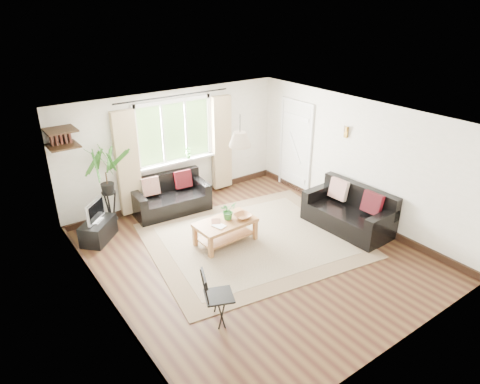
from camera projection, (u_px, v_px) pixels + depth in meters
floor at (253, 254)px, 7.45m from camera, size 5.50×5.50×0.00m
ceiling at (255, 120)px, 6.44m from camera, size 5.50×5.50×0.00m
wall_back at (175, 148)px, 8.97m from camera, size 5.00×0.02×2.40m
wall_front at (400, 273)px, 4.92m from camera, size 5.00×0.02×2.40m
wall_left at (104, 238)px, 5.62m from camera, size 0.02×5.50×2.40m
wall_right at (357, 160)px, 8.27m from camera, size 0.02×5.50×2.40m
rug at (252, 240)px, 7.87m from camera, size 4.10×3.66×0.02m
window at (174, 132)px, 8.80m from camera, size 2.50×0.16×2.16m
door at (295, 148)px, 9.59m from camera, size 0.06×0.96×2.06m
corner_shelf at (62, 138)px, 7.30m from camera, size 0.50×0.50×0.34m
pendant_lamp at (240, 136)px, 6.88m from camera, size 0.36×0.36×0.54m
wall_sconce at (345, 130)px, 8.23m from camera, size 0.12×0.12×0.28m
sofa_back at (171, 196)px, 8.79m from camera, size 1.59×0.89×0.72m
sofa_right at (348, 210)px, 8.13m from camera, size 1.70×0.91×0.78m
coffee_table at (225, 232)px, 7.71m from camera, size 1.11×0.64×0.44m
table_plant at (228, 211)px, 7.64m from camera, size 0.34×0.31×0.32m
bowl at (243, 216)px, 7.71m from camera, size 0.31×0.31×0.08m
book_a at (216, 228)px, 7.39m from camera, size 0.22×0.26×0.02m
book_b at (211, 222)px, 7.57m from camera, size 0.25×0.27×0.02m
tv_stand at (98, 231)px, 7.81m from camera, size 0.81×0.80×0.39m
tv at (95, 211)px, 7.64m from camera, size 0.53×0.52×0.43m
palm_stand at (108, 189)px, 7.99m from camera, size 0.69×0.69×1.63m
folding_chair at (219, 297)px, 5.77m from camera, size 0.54×0.54×0.80m
sill_plant at (188, 153)px, 9.07m from camera, size 0.14×0.10×0.27m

